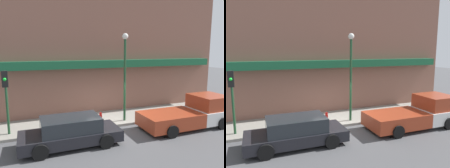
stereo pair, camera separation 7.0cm
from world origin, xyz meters
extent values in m
plane|color=#4C4C4F|center=(0.00, 0.00, 0.00)|extent=(80.00, 80.00, 0.00)
cube|color=gray|center=(0.00, 1.47, 0.08)|extent=(36.00, 2.94, 0.15)
cube|color=brown|center=(0.00, 4.44, 5.58)|extent=(19.80, 3.00, 11.16)
cube|color=#195B38|center=(0.00, 2.64, 3.49)|extent=(18.22, 0.60, 0.50)
cube|color=white|center=(5.63, -1.43, 0.59)|extent=(2.20, 2.09, 0.75)
cube|color=#9E381E|center=(5.63, -1.43, 1.37)|extent=(1.87, 1.92, 0.80)
cube|color=#9E381E|center=(2.88, -1.43, 0.59)|extent=(3.30, 2.09, 0.75)
cylinder|color=black|center=(5.69, -0.39, 0.33)|extent=(0.67, 0.22, 0.67)
cylinder|color=black|center=(5.69, -2.47, 0.33)|extent=(0.67, 0.22, 0.67)
cylinder|color=black|center=(2.28, -0.39, 0.33)|extent=(0.67, 0.22, 0.67)
cylinder|color=black|center=(2.28, -2.47, 0.33)|extent=(0.67, 0.22, 0.67)
cube|color=black|center=(-2.66, -1.43, 0.45)|extent=(4.60, 1.84, 0.51)
cube|color=#23282D|center=(-2.66, -1.43, 1.04)|extent=(2.67, 1.66, 0.65)
cylinder|color=black|center=(-1.23, -0.51, 0.33)|extent=(0.67, 0.22, 0.67)
cylinder|color=black|center=(-1.23, -2.35, 0.33)|extent=(0.67, 0.22, 0.67)
cylinder|color=black|center=(-4.08, -0.51, 0.33)|extent=(0.67, 0.22, 0.67)
cylinder|color=black|center=(-4.08, -2.35, 0.33)|extent=(0.67, 0.22, 0.67)
cylinder|color=red|center=(-0.47, 0.73, 0.40)|extent=(0.17, 0.17, 0.49)
sphere|color=red|center=(-0.47, 0.73, 0.71)|extent=(0.16, 0.16, 0.16)
cylinder|color=#1E4728|center=(1.02, 0.58, 2.59)|extent=(0.14, 0.14, 4.87)
sphere|color=silver|center=(1.02, 0.58, 5.20)|extent=(0.36, 0.36, 0.36)
cylinder|color=#1E4728|center=(-5.42, 0.77, 1.78)|extent=(0.12, 0.12, 3.27)
cube|color=black|center=(-5.42, 0.61, 3.02)|extent=(0.28, 0.20, 0.80)
sphere|color=green|center=(-5.42, 0.49, 3.02)|extent=(0.16, 0.16, 0.16)
camera|label=1|loc=(-4.44, -11.11, 4.44)|focal=35.00mm
camera|label=2|loc=(-4.38, -11.14, 4.44)|focal=35.00mm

